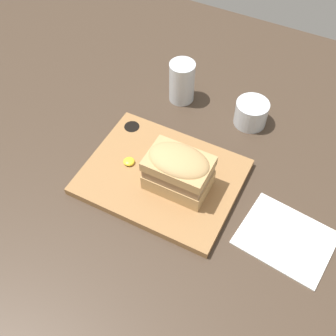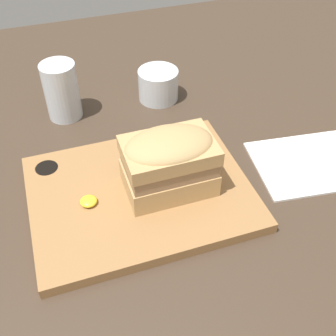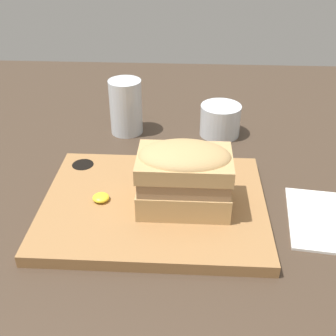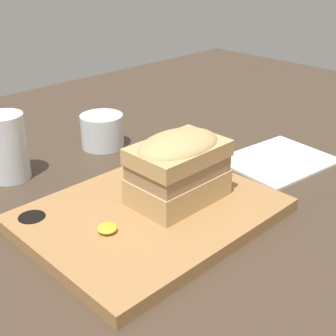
# 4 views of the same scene
# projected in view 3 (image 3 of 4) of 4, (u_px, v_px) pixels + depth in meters

# --- Properties ---
(dining_table) EXTENTS (1.99, 1.25, 0.02)m
(dining_table) POSITION_uv_depth(u_px,v_px,m) (132.00, 193.00, 0.69)
(dining_table) COLOR #423326
(dining_table) RESTS_ON ground
(serving_board) EXTENTS (0.33, 0.26, 0.02)m
(serving_board) POSITION_uv_depth(u_px,v_px,m) (154.00, 205.00, 0.63)
(serving_board) COLOR #9E7042
(serving_board) RESTS_ON dining_table
(sandwich) EXTENTS (0.13, 0.09, 0.10)m
(sandwich) POSITION_uv_depth(u_px,v_px,m) (184.00, 174.00, 0.59)
(sandwich) COLOR tan
(sandwich) RESTS_ON serving_board
(mustard_dollop) EXTENTS (0.02, 0.02, 0.01)m
(mustard_dollop) POSITION_uv_depth(u_px,v_px,m) (101.00, 198.00, 0.62)
(mustard_dollop) COLOR yellow
(mustard_dollop) RESTS_ON serving_board
(water_glass) EXTENTS (0.06, 0.06, 0.11)m
(water_glass) POSITION_uv_depth(u_px,v_px,m) (126.00, 110.00, 0.83)
(water_glass) COLOR silver
(water_glass) RESTS_ON dining_table
(wine_glass) EXTENTS (0.08, 0.08, 0.06)m
(wine_glass) POSITION_uv_depth(u_px,v_px,m) (220.00, 121.00, 0.83)
(wine_glass) COLOR silver
(wine_glass) RESTS_ON dining_table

